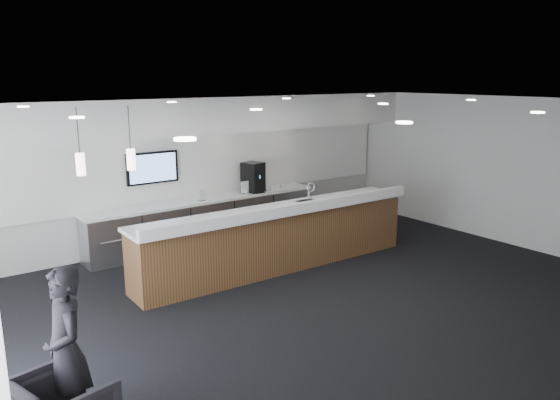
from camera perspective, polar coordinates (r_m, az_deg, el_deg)
ground at (r=8.65m, az=4.38°, el=-10.32°), size 10.00×10.00×0.00m
ceiling at (r=7.96m, az=4.76°, el=9.94°), size 10.00×8.00×0.02m
back_wall at (r=11.43m, az=-8.75°, el=3.17°), size 10.00×0.02×3.00m
right_wall at (r=12.01m, az=22.87°, el=2.77°), size 0.02×8.00×3.00m
soffit_bulkhead at (r=10.90m, az=-7.83°, el=8.82°), size 10.00×0.90×0.70m
alcove_panel at (r=11.38m, az=-8.70°, el=3.64°), size 9.80×0.06×1.40m
back_credenza at (r=11.33m, az=-7.72°, el=-2.18°), size 5.06×0.66×0.95m
wall_tv at (r=10.89m, az=-13.20°, el=3.30°), size 1.05×0.08×0.62m
pendant_left at (r=7.43m, az=-13.67°, el=3.60°), size 0.12×0.12×0.30m
pendant_right at (r=7.20m, az=-18.79°, el=2.97°), size 0.12×0.12×0.30m
ceiling_can_lights at (r=7.96m, az=4.76°, el=9.73°), size 7.00×5.00×0.02m
service_counter at (r=9.77m, az=-0.22°, el=-3.92°), size 5.48×1.00×1.49m
coffee_machine at (r=11.73m, az=-2.84°, el=2.39°), size 0.46×0.53×0.64m
info_sign_left at (r=11.01m, az=-8.12°, el=0.46°), size 0.15×0.03×0.21m
info_sign_right at (r=11.57m, az=-3.68°, el=1.32°), size 0.20×0.03×0.27m
lounge_guest at (r=5.76m, az=-21.42°, el=-14.51°), size 0.41×0.62×1.68m
cup_0 at (r=12.14m, az=0.29°, el=1.45°), size 0.09×0.09×0.08m
cup_1 at (r=12.06m, az=-0.24°, el=1.37°), size 0.13×0.13×0.08m
cup_2 at (r=11.98m, az=-0.78°, el=1.29°), size 0.11×0.11×0.08m
cup_3 at (r=11.90m, az=-1.33°, el=1.21°), size 0.12×0.12×0.08m
cup_4 at (r=11.82m, az=-1.88°, el=1.13°), size 0.12×0.12×0.08m
cup_5 at (r=11.74m, az=-2.44°, el=1.05°), size 0.10×0.10×0.08m
cup_6 at (r=11.67m, az=-3.01°, el=0.96°), size 0.13×0.13×0.08m
cup_7 at (r=11.59m, az=-3.59°, el=0.88°), size 0.11×0.11×0.08m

